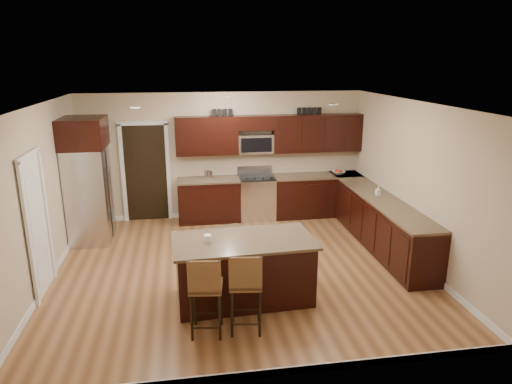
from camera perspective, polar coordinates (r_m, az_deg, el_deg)
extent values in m
plane|color=#8D5E38|center=(7.71, -2.10, -9.50)|extent=(6.00, 6.00, 0.00)
plane|color=silver|center=(6.98, -2.33, 10.89)|extent=(6.00, 6.00, 0.00)
plane|color=#C5AD8E|center=(9.89, -4.12, 4.54)|extent=(6.00, 0.00, 6.00)
plane|color=#C5AD8E|center=(7.51, -25.57, -0.82)|extent=(0.00, 5.50, 5.50)
plane|color=#C5AD8E|center=(8.13, 19.28, 1.08)|extent=(0.00, 5.50, 5.50)
cube|color=black|center=(9.80, -5.89, -1.10)|extent=(1.30, 0.60, 0.88)
cube|color=black|center=(10.20, 7.57, -0.48)|extent=(1.94, 0.60, 0.88)
cube|color=black|center=(8.67, 15.52, -3.98)|extent=(0.60, 3.35, 0.88)
cube|color=brown|center=(9.68, -5.97, 1.50)|extent=(1.30, 0.63, 0.04)
cube|color=brown|center=(10.08, 7.67, 2.03)|extent=(1.94, 0.63, 0.04)
cube|color=brown|center=(8.53, 15.75, -1.08)|extent=(0.63, 3.35, 0.04)
cube|color=black|center=(9.62, -6.18, 7.01)|extent=(1.30, 0.33, 0.80)
cube|color=black|center=(10.02, 7.65, 7.32)|extent=(1.94, 0.33, 0.80)
cube|color=black|center=(9.69, -0.06, 8.66)|extent=(0.76, 0.33, 0.30)
cube|color=silver|center=(9.90, 0.06, -0.78)|extent=(0.76, 0.64, 0.90)
cube|color=black|center=(9.78, 0.06, 1.80)|extent=(0.76, 0.60, 0.03)
cube|color=black|center=(9.62, 0.34, -1.29)|extent=(0.65, 0.01, 0.45)
cube|color=silver|center=(10.01, -0.18, 2.79)|extent=(0.76, 0.05, 0.18)
cube|color=silver|center=(9.78, -0.08, 6.06)|extent=(0.76, 0.31, 0.40)
cube|color=black|center=(9.95, -13.59, 2.30)|extent=(0.85, 0.03, 2.06)
cube|color=white|center=(7.33, -25.74, -3.97)|extent=(0.03, 0.80, 2.04)
cube|color=black|center=(6.62, -1.53, -9.81)|extent=(1.93, 1.04, 0.88)
cube|color=brown|center=(6.44, -1.56, -6.13)|extent=(2.04, 1.15, 0.04)
cube|color=black|center=(6.81, -1.51, -12.80)|extent=(1.85, 0.96, 0.09)
cube|color=brown|center=(5.79, -6.27, -11.65)|extent=(0.45, 0.45, 0.06)
cube|color=brown|center=(5.54, -6.49, -10.60)|extent=(0.40, 0.09, 0.43)
cylinder|color=black|center=(5.81, -7.83, -15.47)|extent=(0.03, 0.03, 0.62)
cylinder|color=black|center=(5.82, -4.33, -15.29)|extent=(0.03, 0.03, 0.62)
cylinder|color=black|center=(6.11, -7.91, -13.78)|extent=(0.03, 0.03, 0.62)
cylinder|color=black|center=(6.12, -4.61, -13.62)|extent=(0.03, 0.03, 0.62)
cube|color=brown|center=(5.83, -1.32, -11.28)|extent=(0.46, 0.46, 0.06)
cube|color=brown|center=(5.57, -1.33, -10.21)|extent=(0.41, 0.09, 0.44)
cylinder|color=black|center=(5.83, -2.81, -15.17)|extent=(0.03, 0.03, 0.63)
cylinder|color=black|center=(5.87, 0.68, -14.91)|extent=(0.03, 0.03, 0.63)
cylinder|color=black|center=(6.13, -3.18, -13.48)|extent=(0.03, 0.03, 0.63)
cylinder|color=black|center=(6.16, 0.13, -13.25)|extent=(0.03, 0.03, 0.63)
cube|color=silver|center=(9.11, -20.10, -0.36)|extent=(0.72, 0.90, 1.81)
cube|color=black|center=(9.04, -17.84, -0.26)|extent=(0.01, 0.02, 1.72)
cylinder|color=silver|center=(8.94, -17.80, 0.16)|extent=(0.02, 0.02, 0.80)
cylinder|color=silver|center=(9.09, -17.65, 0.43)|extent=(0.02, 0.02, 0.80)
cube|color=black|center=(8.86, -20.83, 6.94)|extent=(0.78, 0.96, 0.54)
cube|color=brown|center=(9.32, -4.13, -4.81)|extent=(0.96, 0.77, 0.01)
imported|color=silver|center=(10.21, 10.25, 2.42)|extent=(0.30, 0.30, 0.07)
imported|color=#B2B2B2|center=(8.76, 15.01, 0.16)|extent=(0.09, 0.09, 0.17)
cylinder|color=silver|center=(9.65, -6.12, 2.16)|extent=(0.12, 0.12, 0.19)
cylinder|color=silver|center=(9.65, -5.79, 2.12)|extent=(0.11, 0.11, 0.18)
cylinder|color=white|center=(6.37, -6.05, -5.79)|extent=(0.10, 0.10, 0.10)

